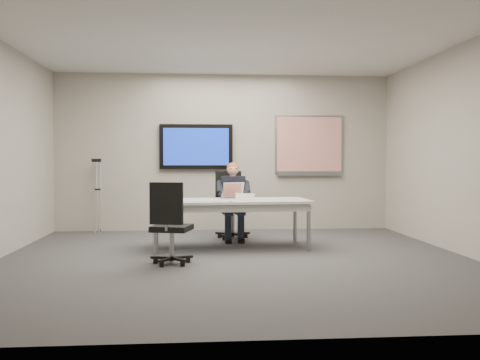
{
  "coord_description": "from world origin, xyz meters",
  "views": [
    {
      "loc": [
        -0.49,
        -6.63,
        1.24
      ],
      "look_at": [
        0.13,
        0.97,
        0.97
      ],
      "focal_mm": 40.0,
      "sensor_mm": 36.0,
      "label": 1
    }
  ],
  "objects": [
    {
      "name": "name_tent",
      "position": [
        0.17,
        0.73,
        0.74
      ],
      "size": [
        0.28,
        0.17,
        0.11
      ],
      "primitive_type": null,
      "rotation": [
        0.0,
        0.0,
        -0.37
      ],
      "color": "white",
      "rests_on": "conference_table"
    },
    {
      "name": "office_chair_near",
      "position": [
        -0.8,
        -0.21,
        0.31
      ],
      "size": [
        0.58,
        0.58,
        0.99
      ],
      "rotation": [
        0.0,
        0.0,
        2.89
      ],
      "color": "black",
      "rests_on": "ground"
    },
    {
      "name": "seated_person",
      "position": [
        0.08,
        1.7,
        0.49
      ],
      "size": [
        0.39,
        0.67,
        1.22
      ],
      "rotation": [
        0.0,
        0.0,
        0.08
      ],
      "color": "#1F2534",
      "rests_on": "office_chair_far"
    },
    {
      "name": "wall_right",
      "position": [
        3.0,
        0.0,
        1.4
      ],
      "size": [
        0.02,
        6.0,
        2.8
      ],
      "primitive_type": "cube",
      "color": "#A9A399",
      "rests_on": "ground"
    },
    {
      "name": "pen",
      "position": [
        -0.03,
        0.61,
        0.7
      ],
      "size": [
        0.03,
        0.13,
        0.01
      ],
      "primitive_type": "cylinder",
      "rotation": [
        0.0,
        1.57,
        1.71
      ],
      "color": "black",
      "rests_on": "conference_table"
    },
    {
      "name": "crutch",
      "position": [
        -2.21,
        2.81,
        0.66
      ],
      "size": [
        0.25,
        0.53,
        1.35
      ],
      "primitive_type": null,
      "rotation": [
        -0.17,
        0.0,
        0.14
      ],
      "color": "#A5A8AD",
      "rests_on": "ground"
    },
    {
      "name": "whiteboard",
      "position": [
        1.55,
        2.97,
        1.53
      ],
      "size": [
        1.25,
        0.08,
        1.1
      ],
      "color": "gray",
      "rests_on": "wall_back"
    },
    {
      "name": "wall_back",
      "position": [
        0.0,
        3.0,
        1.4
      ],
      "size": [
        6.0,
        0.02,
        2.8
      ],
      "primitive_type": "cube",
      "color": "#A9A399",
      "rests_on": "ground"
    },
    {
      "name": "floor",
      "position": [
        0.0,
        0.0,
        0.0
      ],
      "size": [
        6.0,
        6.0,
        0.02
      ],
      "primitive_type": "cube",
      "color": "#353537",
      "rests_on": "ground"
    },
    {
      "name": "office_chair_far",
      "position": [
        0.07,
        1.94,
        0.34
      ],
      "size": [
        0.62,
        0.62,
        1.08
      ],
      "rotation": [
        0.0,
        0.0,
        0.25
      ],
      "color": "black",
      "rests_on": "ground"
    },
    {
      "name": "tv_display",
      "position": [
        -0.5,
        2.95,
        1.5
      ],
      "size": [
        1.3,
        0.09,
        0.8
      ],
      "color": "black",
      "rests_on": "wall_back"
    },
    {
      "name": "ceiling",
      "position": [
        0.0,
        0.0,
        2.8
      ],
      "size": [
        6.0,
        6.0,
        0.02
      ],
      "primitive_type": "cube",
      "color": "silver",
      "rests_on": "wall_back"
    },
    {
      "name": "wall_front",
      "position": [
        0.0,
        -3.0,
        1.4
      ],
      "size": [
        6.0,
        0.02,
        2.8
      ],
      "primitive_type": "cube",
      "color": "#A9A399",
      "rests_on": "ground"
    },
    {
      "name": "laptop",
      "position": [
        0.05,
        1.18,
        0.75
      ],
      "size": [
        0.39,
        0.41,
        0.23
      ],
      "rotation": [
        0.0,
        0.0,
        0.36
      ],
      "color": "#B3B3B6",
      "rests_on": "conference_table"
    },
    {
      "name": "conference_table",
      "position": [
        -0.02,
        0.95,
        0.61
      ],
      "size": [
        2.29,
        1.06,
        0.69
      ],
      "rotation": [
        0.0,
        0.0,
        0.06
      ],
      "color": "silver",
      "rests_on": "ground"
    }
  ]
}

